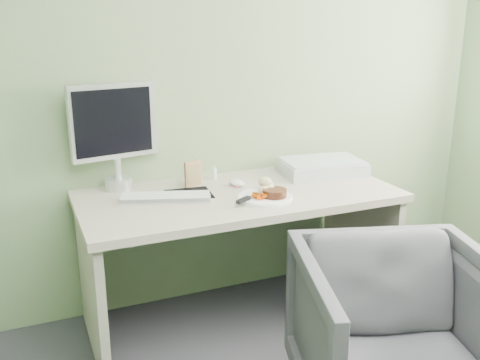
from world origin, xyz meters
name	(u,v)px	position (x,y,z in m)	size (l,w,h in m)	color
wall_back	(212,63)	(0.00, 2.00, 1.35)	(3.50, 3.50, 0.00)	#6A805A
desk	(239,226)	(0.00, 1.62, 0.55)	(1.60, 0.75, 0.73)	#ABA28F
plate	(265,198)	(0.08, 1.48, 0.74)	(0.27, 0.27, 0.01)	white
steak	(275,193)	(0.12, 1.45, 0.76)	(0.12, 0.12, 0.04)	black
potato_pile	(266,185)	(0.11, 1.54, 0.78)	(0.13, 0.09, 0.07)	#A47C50
carrot_heap	(258,195)	(0.03, 1.46, 0.76)	(0.06, 0.05, 0.04)	#E84C04
steak_knife	(248,198)	(-0.03, 1.45, 0.76)	(0.22, 0.15, 0.02)	silver
mousepad	(189,194)	(-0.24, 1.70, 0.73)	(0.22, 0.20, 0.00)	black
keyboard	(166,197)	(-0.37, 1.65, 0.75)	(0.43, 0.13, 0.02)	white
computer_mouse	(237,183)	(0.03, 1.72, 0.75)	(0.06, 0.10, 0.04)	white
photo_frame	(193,174)	(-0.18, 1.81, 0.80)	(0.11, 0.01, 0.14)	#966E46
eyedrop_bottle	(214,173)	(-0.03, 1.90, 0.77)	(0.03, 0.03, 0.08)	white
scanner	(322,168)	(0.57, 1.76, 0.77)	(0.45, 0.30, 0.07)	#A9ACB0
monitor	(114,130)	(-0.55, 1.94, 1.03)	(0.45, 0.16, 0.54)	silver
desk_chair	(398,340)	(0.30, 0.70, 0.36)	(0.76, 0.78, 0.71)	#3C3D42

